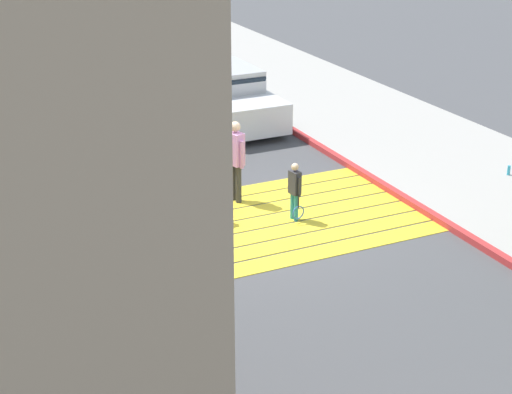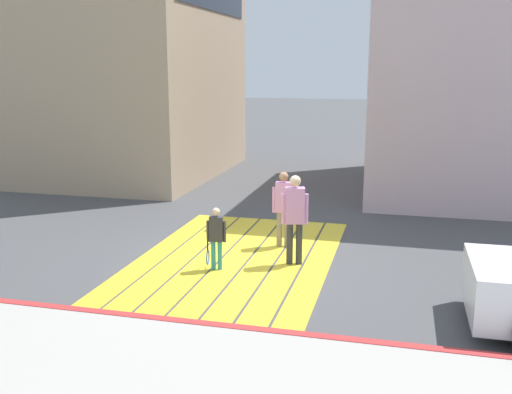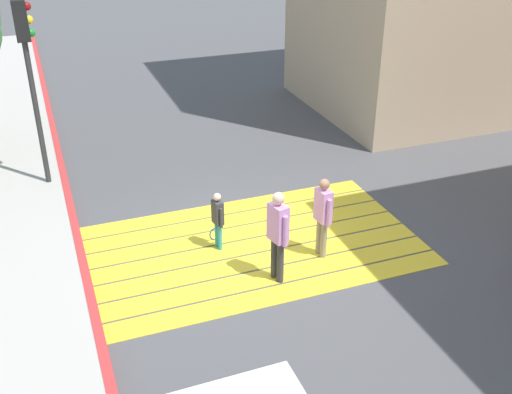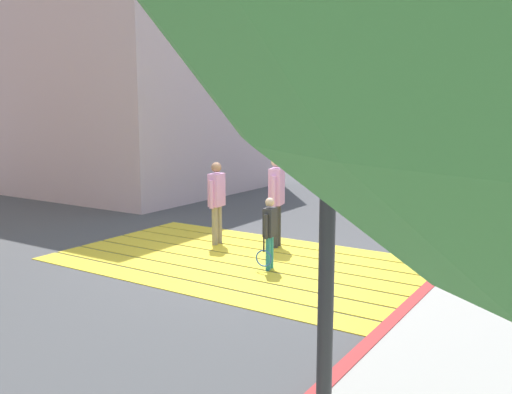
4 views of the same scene
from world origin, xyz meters
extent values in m
plane|color=#4C4C4F|center=(0.00, 0.00, 0.00)|extent=(120.00, 120.00, 0.00)
cube|color=yellow|center=(0.00, -1.65, 0.01)|extent=(6.40, 0.50, 0.01)
cube|color=yellow|center=(0.00, -1.10, 0.01)|extent=(6.40, 0.50, 0.01)
cube|color=yellow|center=(0.00, -0.55, 0.01)|extent=(6.40, 0.50, 0.01)
cube|color=yellow|center=(0.00, 0.00, 0.01)|extent=(6.40, 0.50, 0.01)
cube|color=yellow|center=(0.00, 0.55, 0.01)|extent=(6.40, 0.50, 0.01)
cube|color=yellow|center=(0.00, 1.10, 0.01)|extent=(6.40, 0.50, 0.01)
cube|color=yellow|center=(0.00, 1.65, 0.01)|extent=(6.40, 0.50, 0.01)
cube|color=#BC3333|center=(-3.25, 0.00, 0.07)|extent=(0.16, 40.00, 0.13)
cube|color=tan|center=(8.50, 6.19, 5.37)|extent=(8.00, 6.00, 10.74)
cube|color=#232B38|center=(8.50, 3.17, 5.91)|extent=(6.80, 0.03, 0.70)
cube|color=beige|center=(8.50, -5.68, 3.87)|extent=(8.00, 7.00, 7.74)
cylinder|color=#333338|center=(-0.03, -1.11, 0.42)|extent=(0.12, 0.12, 0.83)
cylinder|color=#333338|center=(0.01, -1.29, 0.42)|extent=(0.12, 0.12, 0.83)
cube|color=#D18CC6|center=(-0.01, -1.20, 1.18)|extent=(0.31, 0.41, 0.69)
sphere|color=beige|center=(-0.01, -1.20, 1.65)|extent=(0.22, 0.22, 0.22)
cylinder|color=#D18CC6|center=(-0.06, -0.99, 1.11)|extent=(0.09, 0.09, 0.59)
cylinder|color=#D18CC6|center=(0.04, -1.41, 1.11)|extent=(0.09, 0.09, 0.59)
cylinder|color=gray|center=(1.07, -0.67, 0.38)|extent=(0.11, 0.11, 0.77)
cylinder|color=gray|center=(1.09, -0.84, 0.38)|extent=(0.11, 0.11, 0.77)
cube|color=#D18CC6|center=(1.08, -0.76, 1.09)|extent=(0.24, 0.36, 0.64)
sphere|color=#9E7051|center=(1.08, -0.76, 1.52)|extent=(0.20, 0.20, 0.20)
cylinder|color=#D18CC6|center=(1.05, -0.56, 1.02)|extent=(0.08, 0.08, 0.54)
cylinder|color=#D18CC6|center=(1.10, -0.95, 1.02)|extent=(0.08, 0.08, 0.54)
cylinder|color=teal|center=(-0.70, 0.22, 0.28)|extent=(0.09, 0.09, 0.57)
cylinder|color=teal|center=(-0.68, 0.10, 0.28)|extent=(0.09, 0.09, 0.57)
cube|color=#333338|center=(-0.69, 0.16, 0.81)|extent=(0.19, 0.27, 0.47)
sphere|color=beige|center=(-0.69, 0.16, 1.14)|extent=(0.15, 0.15, 0.15)
cylinder|color=#333338|center=(-0.71, 0.31, 0.76)|extent=(0.06, 0.06, 0.40)
cylinder|color=#333338|center=(-0.66, 0.01, 0.76)|extent=(0.06, 0.06, 0.40)
cylinder|color=black|center=(-0.68, 0.34, 0.48)|extent=(0.03, 0.03, 0.28)
torus|color=blue|center=(-0.68, 0.34, 0.23)|extent=(0.28, 0.07, 0.28)
camera|label=1|loc=(6.01, 12.72, 6.49)|focal=54.64mm
camera|label=2|loc=(-10.79, -3.17, 3.77)|focal=41.41mm
camera|label=3|loc=(-3.58, -9.63, 6.50)|focal=43.10mm
camera|label=4|loc=(-5.29, 7.76, 2.65)|focal=38.84mm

